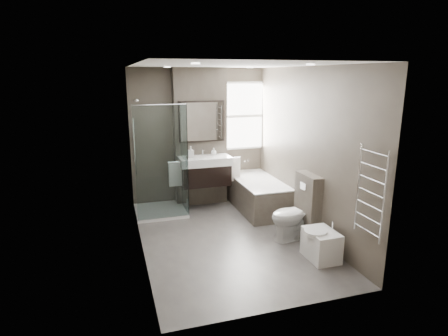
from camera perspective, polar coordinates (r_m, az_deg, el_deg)
name	(u,v)px	position (r m, az deg, el deg)	size (l,w,h in m)	color
room	(228,157)	(5.49, 0.69, 1.73)	(2.70, 3.90, 2.70)	#524E4C
vanity_pier	(200,138)	(7.17, -3.66, 4.62)	(1.00, 0.25, 2.60)	#4F483E
vanity	(205,170)	(6.95, -2.91, -0.38)	(0.95, 0.47, 0.66)	black
mirror_cabinet	(202,121)	(6.97, -3.39, 7.09)	(0.86, 0.08, 0.76)	black
towel_left	(175,174)	(6.83, -7.43, -0.93)	(0.24, 0.06, 0.44)	silver
towel_right	(234,170)	(7.09, 1.52, -0.25)	(0.24, 0.06, 0.44)	silver
shower_enclosure	(166,188)	(6.81, -8.87, -3.02)	(0.90, 0.90, 2.00)	white
bathtub	(257,193)	(7.05, 5.10, -3.80)	(0.75, 1.60, 0.57)	#4F483E
window	(243,116)	(7.47, 2.90, 7.92)	(0.98, 0.06, 1.33)	white
toilet	(294,215)	(5.87, 10.64, -7.07)	(0.43, 0.75, 0.76)	white
cistern_box	(307,205)	(5.97, 12.60, -5.59)	(0.19, 0.55, 1.00)	#4F483E
bidet	(321,244)	(5.39, 14.54, -11.17)	(0.44, 0.51, 0.53)	white
towel_radiator	(371,193)	(4.74, 21.46, -3.52)	(0.03, 0.49, 1.10)	silver
soap_bottle_a	(191,152)	(6.82, -5.08, 2.44)	(0.09, 0.10, 0.21)	white
soap_bottle_b	(214,151)	(7.04, -1.58, 2.55)	(0.11, 0.11, 0.14)	white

